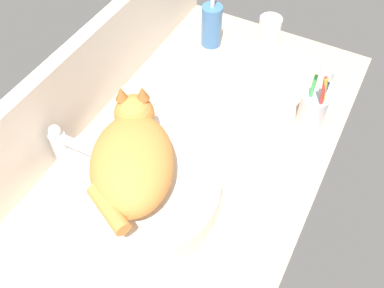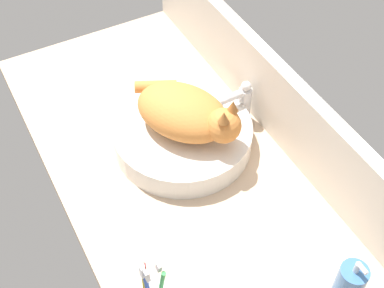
{
  "view_description": "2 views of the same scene",
  "coord_description": "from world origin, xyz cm",
  "views": [
    {
      "loc": [
        -45.71,
        -29.65,
        81.98
      ],
      "look_at": [
        6.73,
        -1.85,
        7.23
      ],
      "focal_mm": 40.0,
      "sensor_mm": 36.0,
      "label": 1
    },
    {
      "loc": [
        78.13,
        -38.43,
        107.99
      ],
      "look_at": [
        1.08,
        3.07,
        8.75
      ],
      "focal_mm": 50.0,
      "sensor_mm": 36.0,
      "label": 2
    }
  ],
  "objects": [
    {
      "name": "backsplash_panel",
      "position": [
        0.0,
        28.75,
        11.18
      ],
      "size": [
        129.05,
        3.6,
        22.36
      ],
      "primitive_type": "cube",
      "color": "silver",
      "rests_on": "ground_plane"
    },
    {
      "name": "toothbrush_cup",
      "position": [
        32.21,
        -22.2,
        5.2
      ],
      "size": [
        6.74,
        6.74,
        18.72
      ],
      "color": "silver",
      "rests_on": "ground_plane"
    },
    {
      "name": "soap_dispenser",
      "position": [
        48.75,
        13.99,
        6.42
      ],
      "size": [
        5.96,
        5.96,
        15.92
      ],
      "color": "#3F72B2",
      "rests_on": "ground_plane"
    },
    {
      "name": "cat",
      "position": [
        -5.66,
        5.3,
        12.63
      ],
      "size": [
        30.15,
        27.23,
        14.0
      ],
      "color": "orange",
      "rests_on": "sink_basin"
    },
    {
      "name": "sink_basin",
      "position": [
        -6.8,
        4.55,
        3.44
      ],
      "size": [
        36.62,
        36.62,
        6.87
      ],
      "primitive_type": "cylinder",
      "color": "silver",
      "rests_on": "ground_plane"
    },
    {
      "name": "ground_plane",
      "position": [
        0.0,
        0.0,
        -2.0
      ],
      "size": [
        129.05,
        61.09,
        4.0
      ],
      "primitive_type": "cube",
      "color": "tan"
    },
    {
      "name": "faucet",
      "position": [
        -7.34,
        22.81,
        7.3
      ],
      "size": [
        3.6,
        11.83,
        13.6
      ],
      "color": "silver",
      "rests_on": "ground_plane"
    },
    {
      "name": "water_glass",
      "position": [
        56.45,
        -1.09,
        3.92
      ],
      "size": [
        6.56,
        6.56,
        8.99
      ],
      "color": "white",
      "rests_on": "ground_plane"
    }
  ]
}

